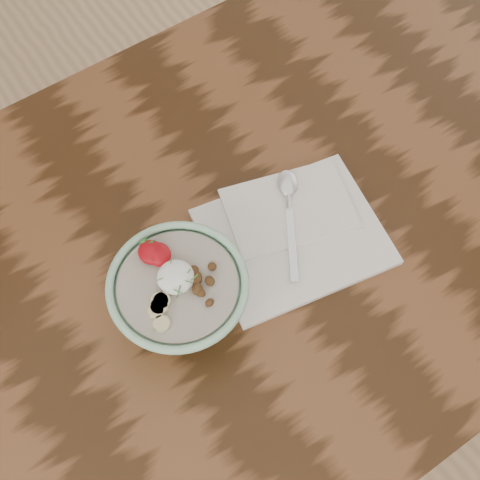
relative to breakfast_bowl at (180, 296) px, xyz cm
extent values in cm
cube|color=#321C0C|center=(20.16, 6.51, -8.74)|extent=(160.00, 90.00, 4.00)
cylinder|color=#4C2D19|center=(92.16, 43.51, -46.24)|extent=(7.00, 7.00, 71.00)
cylinder|color=#95C9A3|center=(0.00, -0.06, -6.11)|extent=(8.77, 8.77, 1.25)
torus|color=#95C9A3|center=(0.00, -0.06, 4.12)|extent=(19.94, 19.94, 1.15)
cylinder|color=#B3A695|center=(0.00, -0.06, 3.50)|extent=(16.91, 16.91, 1.04)
ellipsoid|color=white|center=(0.23, 0.66, 5.02)|extent=(5.20, 5.20, 2.86)
ellipsoid|color=#97070E|center=(0.07, 4.99, 4.99)|extent=(3.52, 3.87, 1.93)
cone|color=#286623|center=(0.07, 6.58, 5.29)|extent=(1.40, 1.03, 1.52)
ellipsoid|color=#97070E|center=(-0.61, 5.89, 5.00)|extent=(3.56, 3.92, 1.96)
cone|color=#286623|center=(-0.61, 7.49, 5.30)|extent=(1.40, 1.03, 1.52)
cylinder|color=#CFBE88|center=(-3.07, -1.08, 4.42)|extent=(2.42, 2.42, 0.70)
cylinder|color=#CFBE88|center=(-4.83, -3.85, 4.42)|extent=(2.30, 2.30, 0.70)
cylinder|color=#CFBE88|center=(-3.79, -1.55, 4.42)|extent=(2.41, 2.41, 0.70)
cylinder|color=#CFBE88|center=(-4.55, -1.93, 4.42)|extent=(2.18, 2.18, 0.70)
cylinder|color=#CFBE88|center=(-3.37, -0.92, 4.42)|extent=(2.49, 2.49, 0.70)
ellipsoid|color=#4D3016|center=(1.85, -2.44, 4.67)|extent=(1.92, 2.21, 0.95)
ellipsoid|color=#4D3016|center=(1.79, -2.28, 4.68)|extent=(2.30, 2.32, 1.22)
ellipsoid|color=#4D3016|center=(3.89, -2.26, 4.56)|extent=(1.50, 1.67, 1.16)
ellipsoid|color=#4D3016|center=(2.97, 0.35, 4.51)|extent=(1.82, 1.89, 0.79)
ellipsoid|color=#4D3016|center=(2.38, -0.33, 4.49)|extent=(1.57, 1.32, 1.07)
ellipsoid|color=#4D3016|center=(5.39, -0.58, 4.47)|extent=(1.76, 1.75, 0.92)
ellipsoid|color=#4D3016|center=(2.51, -0.96, 4.66)|extent=(2.53, 2.53, 1.46)
ellipsoid|color=#4D3016|center=(1.89, -3.03, 4.56)|extent=(1.75, 1.91, 1.14)
ellipsoid|color=#4D3016|center=(2.13, -4.93, 4.48)|extent=(1.51, 1.32, 1.00)
ellipsoid|color=#4D3016|center=(2.50, -0.65, 4.67)|extent=(2.22, 2.08, 1.19)
cylinder|color=#3C7933|center=(0.14, -0.20, 6.02)|extent=(0.28, 1.30, 0.22)
cylinder|color=#3C7933|center=(-0.78, -1.74, 6.02)|extent=(0.81, 1.22, 0.23)
cylinder|color=#3C7933|center=(1.09, -1.23, 6.02)|extent=(1.01, 1.21, 0.23)
cylinder|color=#3C7933|center=(0.42, 2.14, 6.02)|extent=(1.34, 1.49, 0.24)
cylinder|color=#3C7933|center=(2.18, -1.23, 6.02)|extent=(1.28, 0.36, 0.22)
cylinder|color=#3C7933|center=(1.69, -0.19, 6.02)|extent=(1.44, 0.77, 0.23)
cylinder|color=#3C7933|center=(-0.30, -0.18, 6.02)|extent=(1.20, 1.43, 0.24)
cylinder|color=#3C7933|center=(0.92, 0.73, 6.02)|extent=(0.40, 1.40, 0.23)
cylinder|color=#3C7933|center=(-0.69, -1.82, 6.02)|extent=(1.46, 1.41, 0.24)
cylinder|color=#3C7933|center=(-1.67, 1.11, 6.02)|extent=(1.22, 0.44, 0.22)
cube|color=white|center=(21.55, 0.95, -6.21)|extent=(31.12, 26.88, 1.06)
cube|color=white|center=(23.67, 5.19, -5.36)|extent=(23.20, 18.91, 0.64)
cube|color=silver|center=(19.98, -0.57, -4.85)|extent=(7.88, 11.47, 0.39)
cylinder|color=silver|center=(24.30, 6.25, -4.65)|extent=(2.44, 3.24, 0.78)
ellipsoid|color=silver|center=(26.01, 8.96, -4.51)|extent=(5.61, 6.14, 1.06)
camera|label=1|loc=(-13.75, -35.64, 88.48)|focal=50.00mm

